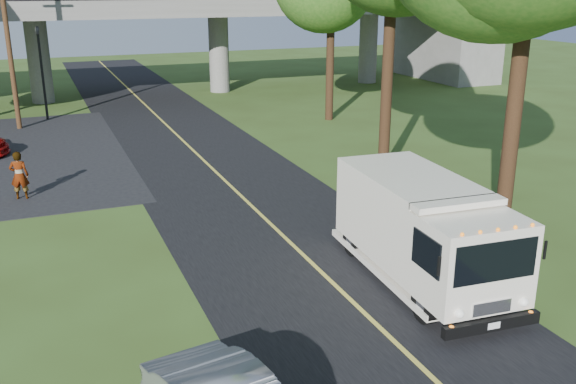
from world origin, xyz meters
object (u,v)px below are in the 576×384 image
utility_pole (8,41)px  step_van (422,228)px  traffic_signal (41,63)px  pedestrian (19,175)px

utility_pole → step_van: size_ratio=1.37×
traffic_signal → utility_pole: size_ratio=0.58×
utility_pole → pedestrian: 13.29m
utility_pole → pedestrian: bearing=-89.8°
step_van → pedestrian: 14.70m
utility_pole → step_van: 25.93m
step_van → traffic_signal: bearing=111.0°
utility_pole → pedestrian: (0.05, -12.76, -3.71)m
traffic_signal → step_van: bearing=-72.4°
pedestrian → utility_pole: bearing=-78.1°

